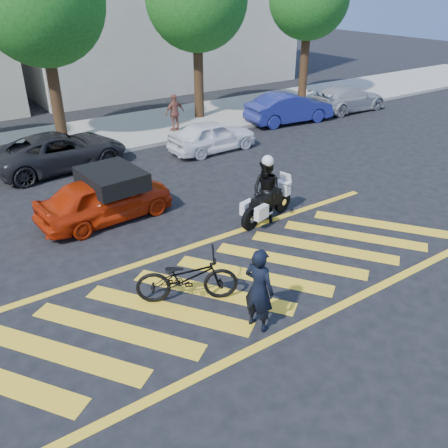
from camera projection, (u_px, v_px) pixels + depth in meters
ground at (235, 283)px, 10.44m from camera, size 90.00×90.00×0.00m
sidewalk at (63, 142)px, 19.19m from camera, size 60.00×5.00×0.15m
crosswalk at (234, 283)px, 10.42m from camera, size 12.33×4.00×0.01m
tree_center at (44, 5)px, 16.98m from camera, size 4.60×4.60×7.56m
tree_right at (199, 2)px, 20.26m from camera, size 4.40×4.40×7.41m
tree_far_right at (310, 1)px, 23.57m from camera, size 4.00×4.00×7.10m
officer_bike at (259, 290)px, 8.74m from camera, size 0.58×0.72×1.71m
bicycle at (187, 277)px, 9.65m from camera, size 2.19×1.62×1.10m
police_motorcycle at (266, 204)px, 12.90m from camera, size 2.05×0.91×0.92m
officer_moto at (266, 191)px, 12.72m from camera, size 0.85×0.98×1.74m
red_convertible at (105, 198)px, 12.89m from camera, size 3.83×1.78×1.27m
parked_mid_left at (60, 151)px, 16.43m from camera, size 4.72×2.45×1.27m
parked_mid_right at (213, 136)px, 18.13m from camera, size 3.54×1.50×1.19m
parked_right at (289, 108)px, 21.68m from camera, size 4.24×1.89×1.35m
parked_far_right at (348, 98)px, 23.66m from camera, size 4.29×1.81×1.24m
pedestrian_right at (175, 113)px, 19.96m from camera, size 0.94×0.45×1.55m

